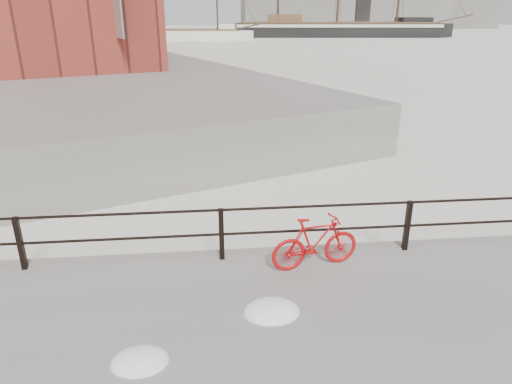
# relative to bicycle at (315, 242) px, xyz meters

# --- Properties ---
(bicycle) EXTENTS (1.63, 0.54, 0.97)m
(bicycle) POSITION_rel_bicycle_xyz_m (0.00, 0.00, 0.00)
(bicycle) COLOR #B30B0D
(bicycle) RESTS_ON promenade
(barque_black) EXTENTS (56.51, 23.75, 31.42)m
(barque_black) POSITION_rel_bicycle_xyz_m (25.58, 92.85, -0.84)
(barque_black) COLOR black
(barque_black) RESTS_ON ground
(schooner_mid) EXTENTS (28.17, 13.53, 19.85)m
(schooner_mid) POSITION_rel_bicycle_xyz_m (-5.87, 83.75, -0.84)
(schooner_mid) COLOR silver
(schooner_mid) RESTS_ON ground
(schooner_left) EXTENTS (25.46, 18.00, 17.76)m
(schooner_left) POSITION_rel_bicycle_xyz_m (-20.46, 68.30, -0.84)
(schooner_left) COLOR silver
(schooner_left) RESTS_ON ground
(workboat_far) EXTENTS (11.96, 5.45, 7.00)m
(workboat_far) POSITION_rel_bicycle_xyz_m (-21.34, 46.06, -0.84)
(workboat_far) COLOR black
(workboat_far) RESTS_ON ground
(industrial_east) EXTENTS (20.00, 16.00, 14.00)m
(industrial_east) POSITION_rel_bicycle_xyz_m (83.37, 150.61, 6.16)
(industrial_east) COLOR gray
(industrial_east) RESTS_ON ground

